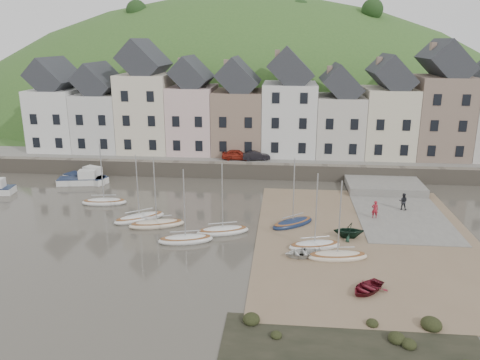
# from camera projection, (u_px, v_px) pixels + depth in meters

# --- Properties ---
(ground) EXTENTS (160.00, 160.00, 0.00)m
(ground) POSITION_uv_depth(u_px,v_px,m) (233.00, 234.00, 40.13)
(ground) COLOR #423D34
(ground) RESTS_ON ground
(quay_land) EXTENTS (90.00, 30.00, 1.50)m
(quay_land) POSITION_uv_depth(u_px,v_px,m) (257.00, 145.00, 70.46)
(quay_land) COLOR #345A24
(quay_land) RESTS_ON ground
(quay_street) EXTENTS (70.00, 7.00, 0.10)m
(quay_street) POSITION_uv_depth(u_px,v_px,m) (251.00, 158.00, 59.26)
(quay_street) COLOR slate
(quay_street) RESTS_ON quay_land
(seawall) EXTENTS (70.00, 1.20, 1.80)m
(seawall) POSITION_uv_depth(u_px,v_px,m) (249.00, 171.00, 56.10)
(seawall) COLOR slate
(seawall) RESTS_ON ground
(beach) EXTENTS (18.00, 26.00, 0.06)m
(beach) POSITION_uv_depth(u_px,v_px,m) (366.00, 239.00, 39.11)
(beach) COLOR #776148
(beach) RESTS_ON ground
(slipway) EXTENTS (8.00, 18.00, 0.12)m
(slipway) POSITION_uv_depth(u_px,v_px,m) (395.00, 207.00, 46.36)
(slipway) COLOR slate
(slipway) RESTS_ON ground
(hillside) EXTENTS (134.40, 84.00, 84.00)m
(hillside) POSITION_uv_depth(u_px,v_px,m) (241.00, 202.00, 102.96)
(hillside) COLOR #345A24
(hillside) RESTS_ON ground
(townhouse_terrace) EXTENTS (61.05, 8.00, 13.93)m
(townhouse_terrace) POSITION_uv_depth(u_px,v_px,m) (267.00, 108.00, 60.80)
(townhouse_terrace) COLOR silver
(townhouse_terrace) RESTS_ON quay_land
(sailboat_0) EXTENTS (4.59, 2.13, 6.32)m
(sailboat_0) POSITION_uv_depth(u_px,v_px,m) (104.00, 202.00, 47.39)
(sailboat_0) COLOR silver
(sailboat_0) RESTS_ON ground
(sailboat_1) EXTENTS (4.70, 4.04, 6.32)m
(sailboat_1) POSITION_uv_depth(u_px,v_px,m) (139.00, 218.00, 43.15)
(sailboat_1) COLOR silver
(sailboat_1) RESTS_ON ground
(sailboat_2) EXTENTS (5.07, 2.93, 6.32)m
(sailboat_2) POSITION_uv_depth(u_px,v_px,m) (157.00, 224.00, 41.70)
(sailboat_2) COLOR beige
(sailboat_2) RESTS_ON ground
(sailboat_3) EXTENTS (4.73, 2.81, 6.32)m
(sailboat_3) POSITION_uv_depth(u_px,v_px,m) (223.00, 230.00, 40.24)
(sailboat_3) COLOR silver
(sailboat_3) RESTS_ON ground
(sailboat_4) EXTENTS (4.68, 2.57, 6.32)m
(sailboat_4) POSITION_uv_depth(u_px,v_px,m) (186.00, 239.00, 38.51)
(sailboat_4) COLOR silver
(sailboat_4) RESTS_ON ground
(sailboat_5) EXTENTS (4.31, 3.92, 6.32)m
(sailboat_5) POSITION_uv_depth(u_px,v_px,m) (293.00, 223.00, 41.90)
(sailboat_5) COLOR #142140
(sailboat_5) RESTS_ON ground
(sailboat_6) EXTENTS (4.42, 2.59, 6.32)m
(sailboat_6) POSITION_uv_depth(u_px,v_px,m) (315.00, 245.00, 37.35)
(sailboat_6) COLOR silver
(sailboat_6) RESTS_ON ground
(sailboat_7) EXTENTS (4.71, 2.14, 6.32)m
(sailboat_7) POSITION_uv_depth(u_px,v_px,m) (337.00, 256.00, 35.54)
(sailboat_7) COLOR beige
(sailboat_7) RESTS_ON ground
(motorboat_0) EXTENTS (5.46, 2.61, 1.70)m
(motorboat_0) POSITION_uv_depth(u_px,v_px,m) (83.00, 179.00, 53.84)
(motorboat_0) COLOR silver
(motorboat_0) RESTS_ON ground
(motorboat_2) EXTENTS (5.76, 3.72, 1.70)m
(motorboat_2) POSITION_uv_depth(u_px,v_px,m) (87.00, 176.00, 54.90)
(motorboat_2) COLOR silver
(motorboat_2) RESTS_ON ground
(rowboat_white) EXTENTS (3.24, 2.69, 0.58)m
(rowboat_white) POSITION_uv_depth(u_px,v_px,m) (303.00, 253.00, 35.82)
(rowboat_white) COLOR silver
(rowboat_white) RESTS_ON beach
(rowboat_green) EXTENTS (2.57, 2.24, 1.31)m
(rowboat_green) POSITION_uv_depth(u_px,v_px,m) (349.00, 230.00, 39.13)
(rowboat_green) COLOR black
(rowboat_green) RESTS_ON beach
(rowboat_red) EXTENTS (3.32, 3.36, 0.57)m
(rowboat_red) POSITION_uv_depth(u_px,v_px,m) (367.00, 288.00, 30.80)
(rowboat_red) COLOR maroon
(rowboat_red) RESTS_ON beach
(person_red) EXTENTS (0.60, 0.40, 1.64)m
(person_red) POSITION_uv_depth(u_px,v_px,m) (375.00, 209.00, 43.22)
(person_red) COLOR maroon
(person_red) RESTS_ON slipway
(person_dark) EXTENTS (0.94, 0.83, 1.63)m
(person_dark) POSITION_uv_depth(u_px,v_px,m) (403.00, 201.00, 45.40)
(person_dark) COLOR black
(person_dark) RESTS_ON slipway
(car_left) EXTENTS (3.72, 1.59, 1.25)m
(car_left) POSITION_uv_depth(u_px,v_px,m) (237.00, 155.00, 58.27)
(car_left) COLOR maroon
(car_left) RESTS_ON quay_street
(car_right) EXTENTS (3.53, 1.89, 1.11)m
(car_right) POSITION_uv_depth(u_px,v_px,m) (256.00, 156.00, 58.07)
(car_right) COLOR black
(car_right) RESTS_ON quay_street
(shore_rocks) EXTENTS (14.00, 6.23, 0.76)m
(shore_rocks) POSITION_uv_depth(u_px,v_px,m) (360.00, 343.00, 25.62)
(shore_rocks) COLOR black
(shore_rocks) RESTS_ON ground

